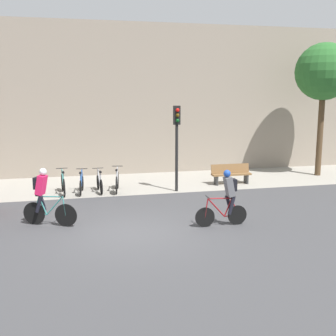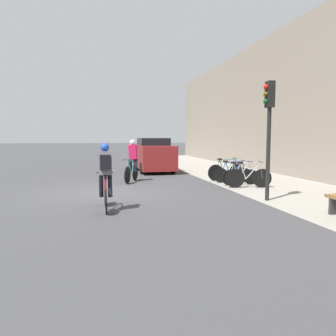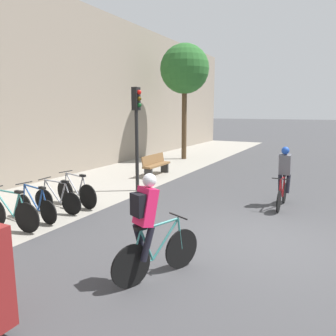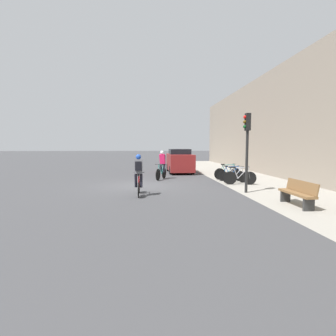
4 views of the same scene
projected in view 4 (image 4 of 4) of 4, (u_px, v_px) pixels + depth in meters
name	position (u px, v px, depth m)	size (l,w,h in m)	color
ground	(140.00, 185.00, 13.90)	(200.00, 200.00, 0.00)	#3D3D3F
kerb_strip	(263.00, 184.00, 14.42)	(44.00, 4.50, 0.01)	gray
building_facade	(310.00, 117.00, 14.31)	(44.00, 0.60, 7.38)	gray
cyclist_pink	(162.00, 164.00, 16.44)	(1.62, 0.77, 1.80)	black
cyclist_grey	(139.00, 173.00, 10.91)	(1.66, 0.46, 1.75)	black
parked_bike_0	(228.00, 173.00, 16.30)	(0.46, 1.73, 0.99)	black
parked_bike_1	(231.00, 175.00, 15.59)	(0.46, 1.61, 0.94)	black
parked_bike_2	(235.00, 176.00, 14.86)	(0.46, 1.57, 0.94)	black
parked_bike_3	(240.00, 177.00, 14.14)	(0.46, 1.74, 0.99)	black
traffic_light_pole	(247.00, 138.00, 11.54)	(0.26, 0.30, 3.52)	black
bench	(298.00, 193.00, 9.08)	(1.78, 0.44, 0.89)	brown
parked_car	(180.00, 161.00, 20.63)	(4.30, 1.84, 1.85)	maroon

